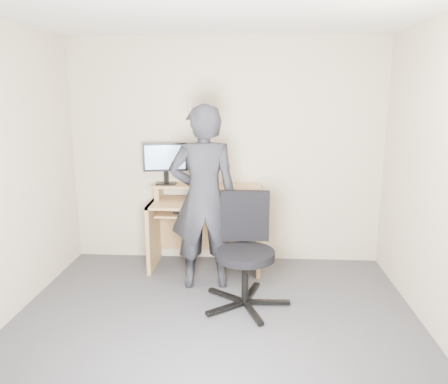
# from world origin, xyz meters

# --- Properties ---
(ground) EXTENTS (3.50, 3.50, 0.00)m
(ground) POSITION_xyz_m (0.00, 0.00, 0.00)
(ground) COLOR #4B4B50
(ground) RESTS_ON ground
(back_wall) EXTENTS (3.50, 0.02, 2.50)m
(back_wall) POSITION_xyz_m (0.00, 1.75, 1.25)
(back_wall) COLOR beige
(back_wall) RESTS_ON ground
(ceiling) EXTENTS (3.50, 3.50, 0.02)m
(ceiling) POSITION_xyz_m (0.00, 0.00, 2.50)
(ceiling) COLOR white
(ceiling) RESTS_ON back_wall
(desk) EXTENTS (1.20, 0.60, 0.91)m
(desk) POSITION_xyz_m (-0.20, 1.53, 0.55)
(desk) COLOR tan
(desk) RESTS_ON ground
(monitor) EXTENTS (0.48, 0.14, 0.46)m
(monitor) POSITION_xyz_m (-0.65, 1.57, 1.19)
(monitor) COLOR black
(monitor) RESTS_ON desk
(external_drive) EXTENTS (0.10, 0.14, 0.20)m
(external_drive) POSITION_xyz_m (-0.29, 1.61, 1.01)
(external_drive) COLOR black
(external_drive) RESTS_ON desk
(travel_mug) EXTENTS (0.10, 0.10, 0.19)m
(travel_mug) POSITION_xyz_m (0.02, 1.60, 1.01)
(travel_mug) COLOR silver
(travel_mug) RESTS_ON desk
(smartphone) EXTENTS (0.10, 0.14, 0.01)m
(smartphone) POSITION_xyz_m (0.05, 1.60, 0.92)
(smartphone) COLOR black
(smartphone) RESTS_ON desk
(charger) EXTENTS (0.05, 0.05, 0.03)m
(charger) POSITION_xyz_m (-0.32, 1.52, 0.93)
(charger) COLOR black
(charger) RESTS_ON desk
(headphones) EXTENTS (0.19, 0.19, 0.06)m
(headphones) POSITION_xyz_m (-0.30, 1.66, 0.92)
(headphones) COLOR silver
(headphones) RESTS_ON desk
(keyboard) EXTENTS (0.47, 0.20, 0.03)m
(keyboard) POSITION_xyz_m (-0.29, 1.36, 0.67)
(keyboard) COLOR black
(keyboard) RESTS_ON desk
(mouse) EXTENTS (0.11, 0.09, 0.04)m
(mouse) POSITION_xyz_m (0.19, 1.35, 0.77)
(mouse) COLOR black
(mouse) RESTS_ON desk
(office_chair) EXTENTS (0.77, 0.80, 1.00)m
(office_chair) POSITION_xyz_m (0.25, 0.62, 0.55)
(office_chair) COLOR black
(office_chair) RESTS_ON ground
(person) EXTENTS (0.72, 0.53, 1.81)m
(person) POSITION_xyz_m (-0.17, 0.98, 0.90)
(person) COLOR black
(person) RESTS_ON ground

